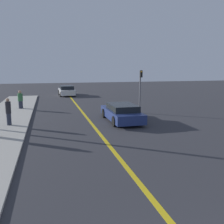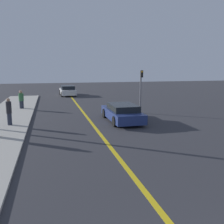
{
  "view_description": "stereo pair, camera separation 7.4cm",
  "coord_description": "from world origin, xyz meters",
  "px_view_note": "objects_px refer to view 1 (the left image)",
  "views": [
    {
      "loc": [
        -2.75,
        -1.26,
        3.7
      ],
      "look_at": [
        0.28,
        10.43,
        1.53
      ],
      "focal_mm": 40.0,
      "sensor_mm": 36.0,
      "label": 1
    },
    {
      "loc": [
        -2.68,
        -1.28,
        3.7
      ],
      "look_at": [
        0.28,
        10.43,
        1.53
      ],
      "focal_mm": 40.0,
      "sensor_mm": 36.0,
      "label": 2
    }
  ],
  "objects_px": {
    "car_near_right_lane": "(122,113)",
    "car_ahead_center": "(67,91)",
    "pedestrian_far_standing": "(8,112)",
    "traffic_light": "(140,87)",
    "pedestrian_by_sign": "(20,100)"
  },
  "relations": [
    {
      "from": "pedestrian_far_standing",
      "to": "traffic_light",
      "type": "height_order",
      "value": "traffic_light"
    },
    {
      "from": "pedestrian_far_standing",
      "to": "car_near_right_lane",
      "type": "bearing_deg",
      "value": -1.61
    },
    {
      "from": "car_ahead_center",
      "to": "traffic_light",
      "type": "bearing_deg",
      "value": -73.74
    },
    {
      "from": "pedestrian_by_sign",
      "to": "traffic_light",
      "type": "height_order",
      "value": "traffic_light"
    },
    {
      "from": "pedestrian_far_standing",
      "to": "pedestrian_by_sign",
      "type": "relative_size",
      "value": 1.06
    },
    {
      "from": "car_ahead_center",
      "to": "pedestrian_far_standing",
      "type": "xyz_separation_m",
      "value": [
        -4.89,
        -17.09,
        0.33
      ]
    },
    {
      "from": "car_ahead_center",
      "to": "pedestrian_by_sign",
      "type": "distance_m",
      "value": 11.49
    },
    {
      "from": "pedestrian_by_sign",
      "to": "car_ahead_center",
      "type": "bearing_deg",
      "value": 65.18
    },
    {
      "from": "car_near_right_lane",
      "to": "pedestrian_by_sign",
      "type": "xyz_separation_m",
      "value": [
        -7.27,
        6.87,
        0.29
      ]
    },
    {
      "from": "car_ahead_center",
      "to": "traffic_light",
      "type": "relative_size",
      "value": 1.29
    },
    {
      "from": "car_near_right_lane",
      "to": "pedestrian_far_standing",
      "type": "height_order",
      "value": "pedestrian_far_standing"
    },
    {
      "from": "car_near_right_lane",
      "to": "traffic_light",
      "type": "xyz_separation_m",
      "value": [
        2.3,
        2.51,
        1.56
      ]
    },
    {
      "from": "pedestrian_far_standing",
      "to": "traffic_light",
      "type": "bearing_deg",
      "value": 13.4
    },
    {
      "from": "car_near_right_lane",
      "to": "car_ahead_center",
      "type": "relative_size",
      "value": 1.07
    },
    {
      "from": "pedestrian_by_sign",
      "to": "traffic_light",
      "type": "distance_m",
      "value": 10.6
    }
  ]
}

